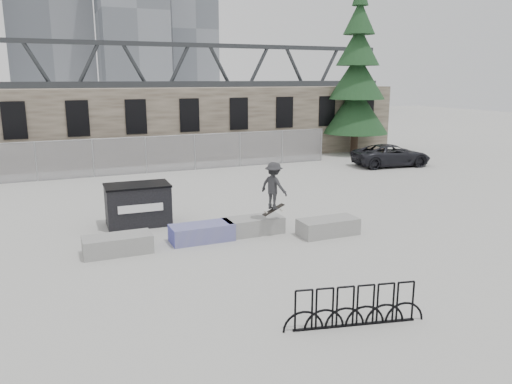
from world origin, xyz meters
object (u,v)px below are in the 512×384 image
at_px(planter_center_left, 202,232).
at_px(skateboarder, 274,186).
at_px(spruce_tree, 357,82).
at_px(suv, 391,155).
at_px(planter_offset, 328,226).
at_px(planter_far_left, 118,244).
at_px(dumpster, 138,204).
at_px(planter_center_right, 253,225).
at_px(bike_rack, 355,307).

bearing_deg(planter_center_left, skateboarder, -10.41).
relative_size(spruce_tree, suv, 2.48).
bearing_deg(suv, planter_offset, 141.01).
xyz_separation_m(planter_far_left, skateboarder, (4.99, -0.30, 1.40)).
xyz_separation_m(dumpster, suv, (15.96, 6.37, -0.10)).
bearing_deg(planter_offset, spruce_tree, 53.56).
relative_size(dumpster, suv, 0.49).
height_order(planter_far_left, planter_center_left, same).
bearing_deg(planter_center_right, bike_rack, -94.26).
height_order(planter_center_right, spruce_tree, spruce_tree).
bearing_deg(suv, skateboarder, 134.88).
bearing_deg(planter_far_left, planter_center_right, 2.93).
height_order(planter_offset, suv, suv).
distance_m(planter_offset, suv, 14.42).
distance_m(planter_far_left, planter_offset, 6.78).
bearing_deg(suv, bike_rack, 147.03).
distance_m(planter_far_left, bike_rack, 7.66).
height_order(planter_offset, spruce_tree, spruce_tree).
bearing_deg(spruce_tree, planter_far_left, -141.40).
height_order(planter_far_left, skateboarder, skateboarder).
relative_size(planter_center_right, bike_rack, 0.65).
xyz_separation_m(planter_far_left, planter_center_left, (2.65, 0.13, 0.00)).
xyz_separation_m(planter_center_left, bike_rack, (1.32, -6.68, 0.14)).
bearing_deg(bike_rack, planter_offset, 64.04).
distance_m(planter_center_right, skateboarder, 1.58).
bearing_deg(dumpster, bike_rack, -71.02).
distance_m(planter_center_right, dumpster, 4.23).
distance_m(planter_center_left, bike_rack, 6.81).
xyz_separation_m(bike_rack, spruce_tree, (14.01, 20.90, 4.40)).
relative_size(planter_center_left, skateboarder, 1.16).
bearing_deg(spruce_tree, skateboarder, -131.57).
bearing_deg(suv, planter_far_left, 125.06).
xyz_separation_m(planter_offset, suv, (10.35, 10.03, 0.35)).
bearing_deg(planter_far_left, suv, 28.13).
bearing_deg(planter_offset, skateboarder, 160.86).
bearing_deg(bike_rack, skateboarder, 80.77).
xyz_separation_m(planter_far_left, planter_offset, (6.72, -0.90, 0.00)).
height_order(planter_offset, skateboarder, skateboarder).
relative_size(dumpster, spruce_tree, 0.20).
xyz_separation_m(planter_center_left, dumpster, (-1.54, 2.63, 0.45)).
relative_size(planter_far_left, bike_rack, 0.65).
bearing_deg(skateboarder, bike_rack, 144.00).
xyz_separation_m(planter_center_left, skateboarder, (2.34, -0.43, 1.40)).
bearing_deg(spruce_tree, bike_rack, -123.84).
distance_m(suv, skateboarder, 15.37).
bearing_deg(planter_far_left, bike_rack, -58.76).
bearing_deg(skateboarder, dumpster, 24.93).
bearing_deg(spruce_tree, planter_center_left, -137.15).
distance_m(planter_far_left, skateboarder, 5.19).
bearing_deg(planter_offset, suv, 44.09).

